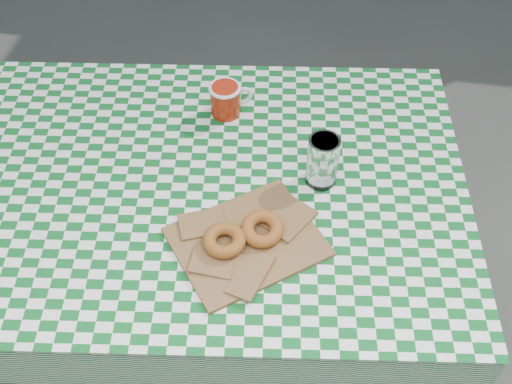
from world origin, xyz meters
The scene contains 8 objects.
ground centered at (0.00, 0.00, 0.00)m, with size 60.00×60.00×0.00m, color #484844.
table centered at (0.06, 0.09, 0.38)m, with size 1.28×0.85×0.75m, color brown.
tablecloth centered at (0.06, 0.09, 0.75)m, with size 1.30×0.87×0.01m, color #0E5922.
paper_bag centered at (0.22, -0.06, 0.76)m, with size 0.30×0.24×0.02m, color olive.
bagel_front centered at (0.18, -0.08, 0.79)m, with size 0.09×0.09×0.03m, color #91511E.
bagel_back centered at (0.25, -0.04, 0.79)m, with size 0.09×0.09×0.03m, color #99541F.
coffee_mug centered at (0.10, 0.34, 0.80)m, with size 0.15×0.15×0.08m, color #9B1D0A, non-canonical shape.
drinking_glass centered at (0.36, 0.15, 0.82)m, with size 0.07×0.07×0.13m, color white.
Camera 1 is at (0.38, -0.89, 1.90)m, focal length 46.22 mm.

